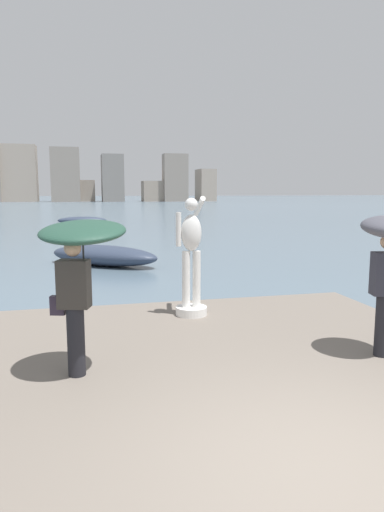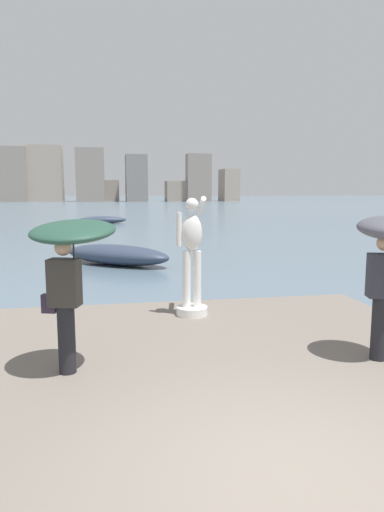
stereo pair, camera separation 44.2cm
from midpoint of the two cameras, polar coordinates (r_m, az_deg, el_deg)
ground_plane at (r=43.37m, az=-8.04°, el=4.49°), size 400.00×400.00×0.00m
pier at (r=5.65m, az=8.48°, el=-18.42°), size 7.41×9.03×0.40m
statue_white_figure at (r=8.47m, az=1.47°, el=-0.90°), size 0.59×0.85×2.22m
onlooker_left at (r=5.82m, az=-12.89°, el=0.22°), size 1.32×1.34×2.01m
boat_near at (r=38.72m, az=-10.79°, el=4.45°), size 3.98×1.41×0.61m
boat_far at (r=17.06m, az=-8.67°, el=0.15°), size 4.42×3.91×0.74m
distant_skyline at (r=118.56m, az=-12.32°, el=9.45°), size 65.12×10.05×13.77m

